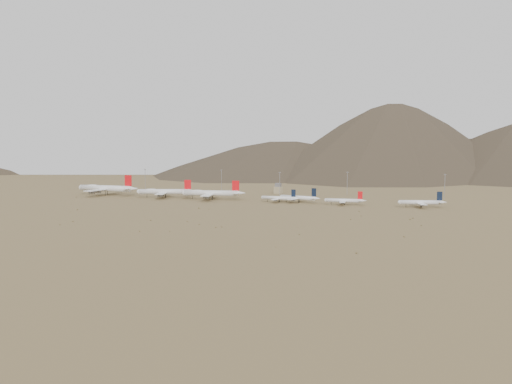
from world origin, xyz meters
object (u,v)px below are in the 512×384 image
at_px(widebody_west, 106,188).
at_px(widebody_east, 211,193).
at_px(narrowbody_b, 299,198).
at_px(control_tower, 278,189).
at_px(narrowbody_a, 280,198).
at_px(widebody_centre, 165,192).

xyz_separation_m(widebody_west, widebody_east, (130.27, 1.76, -1.16)).
distance_m(widebody_west, narrowbody_b, 221.03).
height_order(narrowbody_b, control_tower, narrowbody_b).
xyz_separation_m(widebody_east, narrowbody_a, (72.32, 2.56, -2.58)).
relative_size(widebody_east, control_tower, 5.33).
distance_m(widebody_west, narrowbody_a, 202.67).
xyz_separation_m(widebody_east, control_tower, (39.13, 90.67, -1.41)).
relative_size(widebody_centre, narrowbody_a, 1.56).
xyz_separation_m(widebody_centre, widebody_east, (54.33, 1.22, 0.19)).
distance_m(narrowbody_a, narrowbody_b, 18.88).
relative_size(narrowbody_a, control_tower, 3.23).
distance_m(widebody_east, control_tower, 98.77).
relative_size(widebody_centre, narrowbody_b, 1.40).
height_order(widebody_centre, narrowbody_a, widebody_centre).
bearing_deg(widebody_west, control_tower, 26.25).
bearing_deg(narrowbody_b, narrowbody_a, -153.17).
xyz_separation_m(narrowbody_b, control_tower, (-51.42, 83.22, 0.63)).
distance_m(widebody_centre, narrowbody_a, 126.73).
bearing_deg(widebody_centre, widebody_east, -20.57).
bearing_deg(narrowbody_a, widebody_west, 179.21).
bearing_deg(control_tower, widebody_west, -151.38).
bearing_deg(control_tower, narrowbody_a, -69.36).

